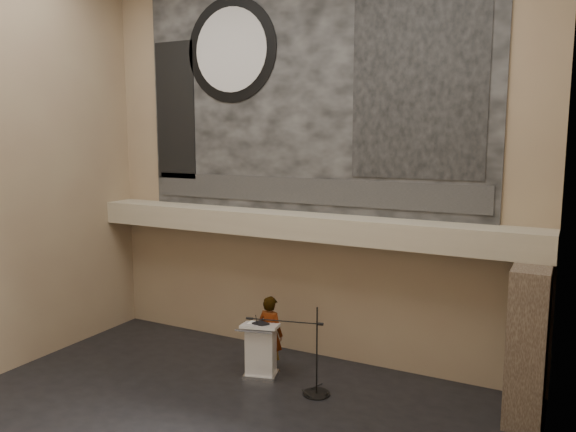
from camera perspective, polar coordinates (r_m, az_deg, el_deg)
The scene contains 17 objects.
wall_back at distance 12.07m, azimuth 1.76°, elevation 5.43°, with size 10.00×0.02×8.50m, color #897057.
wall_right at distance 6.90m, azimuth 25.49°, elevation 2.37°, with size 0.02×8.00×8.50m, color #897057.
soffit at distance 11.85m, azimuth 0.89°, elevation -0.94°, with size 10.00×0.80×0.50m, color tan.
sprinkler_left at distance 12.64m, azimuth -5.72°, elevation -1.68°, with size 0.04×0.04×0.06m, color #B2893D.
sprinkler_right at distance 11.15m, azimuth 9.55°, elevation -3.12°, with size 0.04×0.04×0.06m, color #B2893D.
banner at distance 12.05m, azimuth 1.73°, elevation 12.33°, with size 8.00×0.05×5.00m, color black.
banner_text_strip at distance 12.05m, azimuth 1.60°, elevation 2.57°, with size 7.76×0.02×0.55m, color #2A2A2A.
banner_clock_rim at distance 13.00m, azimuth -5.81°, elevation 16.43°, with size 2.30×2.30×0.02m, color black.
banner_clock_face at distance 12.99m, azimuth -5.86°, elevation 16.44°, with size 1.84×1.84×0.02m, color silver.
banner_building_print at distance 11.19m, azimuth 13.07°, elevation 12.93°, with size 2.60×0.02×3.60m, color black.
banner_brick_print at distance 13.82m, azimuth -11.38°, elevation 10.42°, with size 1.10×0.02×3.20m, color black.
stone_pier at distance 10.63m, azimuth 23.22°, elevation -11.67°, with size 0.60×1.40×2.70m, color #44352A.
lectern at distance 11.61m, azimuth -2.77°, elevation -13.47°, with size 0.83×0.68×1.14m.
binder at distance 11.39m, azimuth -2.79°, elevation -10.87°, with size 0.28×0.23×0.04m, color black.
papers at distance 11.48m, azimuth -3.61°, elevation -10.80°, with size 0.19×0.26×0.01m, color silver.
speaker_person at distance 11.78m, azimuth -1.79°, elevation -11.86°, with size 0.58×0.38×1.59m, color silver.
mic_stand at distance 11.01m, azimuth 2.63°, elevation -16.41°, with size 1.60×0.60×1.70m.
Camera 1 is at (5.22, -6.86, 4.88)m, focal length 35.00 mm.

